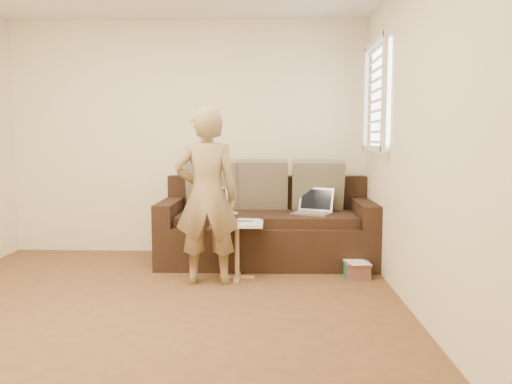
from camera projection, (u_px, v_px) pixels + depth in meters
floor at (137, 323)px, 3.47m from camera, size 4.50×4.50×0.00m
wall_back at (188, 138)px, 5.56m from camera, size 4.00×0.00×4.00m
wall_right at (430, 137)px, 3.27m from camera, size 0.00×4.50×4.50m
window_blinds at (376, 96)px, 4.72m from camera, size 0.12×0.88×1.08m
sofa at (267, 222)px, 5.16m from camera, size 2.20×0.95×0.85m
pillow_left at (212, 185)px, 5.36m from camera, size 0.55×0.29×0.57m
pillow_mid at (262, 185)px, 5.36m from camera, size 0.55×0.27×0.57m
pillow_right at (318, 186)px, 5.30m from camera, size 0.55×0.28×0.57m
laptop_silver at (312, 214)px, 5.07m from camera, size 0.46×0.41×0.25m
laptop_white at (217, 214)px, 5.10m from camera, size 0.45×0.42×0.27m
person at (207, 196)px, 4.35m from camera, size 0.60×0.42×1.57m
side_table at (237, 250)px, 4.56m from camera, size 0.48×0.33×0.53m
drinking_glass at (221, 215)px, 4.59m from camera, size 0.07×0.07×0.12m
scissors at (244, 221)px, 4.55m from camera, size 0.18×0.11×0.02m
paper_on_table at (247, 221)px, 4.59m from camera, size 0.25×0.33×0.00m
striped_box at (357, 270)px, 4.60m from camera, size 0.24×0.24×0.15m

